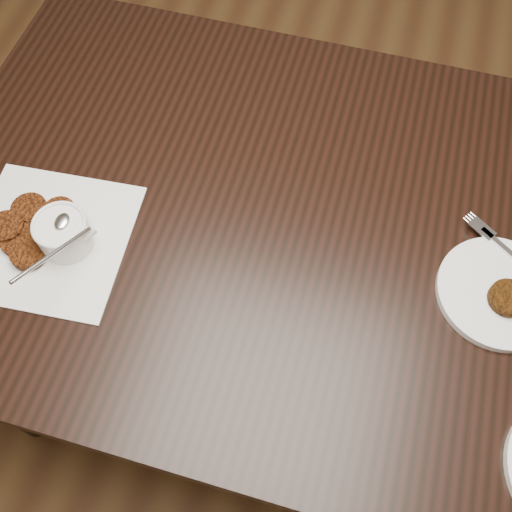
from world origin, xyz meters
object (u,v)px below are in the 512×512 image
(napkin, at_px, (49,239))
(sauce_ramekin, at_px, (58,223))
(plate_with_patty, at_px, (500,291))
(table, at_px, (297,309))

(napkin, distance_m, sauce_ramekin, 0.07)
(sauce_ramekin, distance_m, plate_with_patty, 0.72)
(plate_with_patty, bearing_deg, table, 172.03)
(sauce_ramekin, bearing_deg, table, 20.59)
(table, bearing_deg, napkin, -160.74)
(table, relative_size, napkin, 5.19)
(table, distance_m, sauce_ramekin, 0.61)
(napkin, relative_size, plate_with_patty, 1.34)
(table, bearing_deg, plate_with_patty, -7.97)
(plate_with_patty, bearing_deg, napkin, -172.12)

